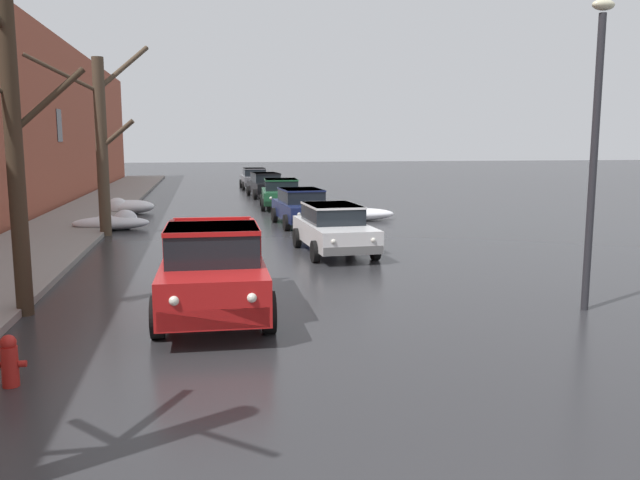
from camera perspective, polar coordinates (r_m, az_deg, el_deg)
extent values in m
cube|color=gray|center=(22.00, -23.41, -0.33)|extent=(3.36, 80.00, 0.15)
cube|color=black|center=(35.16, -21.93, 9.30)|extent=(0.08, 1.10, 1.60)
ellipsoid|color=white|center=(30.66, -16.29, 2.82)|extent=(2.14, 1.29, 0.61)
ellipsoid|color=white|center=(30.54, -17.35, 2.87)|extent=(0.89, 0.74, 0.74)
ellipsoid|color=white|center=(30.49, -17.35, 2.81)|extent=(0.82, 0.68, 0.68)
ellipsoid|color=white|center=(26.84, 3.41, 2.25)|extent=(2.99, 1.11, 0.51)
ellipsoid|color=white|center=(26.90, 2.67, 2.30)|extent=(0.64, 0.54, 0.54)
ellipsoid|color=white|center=(25.24, -17.87, 1.42)|extent=(2.78, 1.18, 0.49)
ellipsoid|color=white|center=(25.32, -16.68, 1.75)|extent=(0.86, 0.71, 0.71)
ellipsoid|color=white|center=(25.40, -18.31, 1.55)|extent=(0.70, 0.59, 0.59)
cylinder|color=#382B1E|center=(13.13, -25.26, 7.55)|extent=(0.31, 0.31, 6.35)
cylinder|color=#382B1E|center=(13.24, -22.69, 11.28)|extent=(1.31, 0.62, 1.26)
cylinder|color=#4C3D2D|center=(23.51, -18.59, 7.66)|extent=(0.39, 0.39, 6.03)
cylinder|color=#4C3D2D|center=(23.17, -21.65, 13.39)|extent=(2.13, 1.38, 1.14)
cylinder|color=#4C3D2D|center=(23.28, -17.36, 8.87)|extent=(1.23, 0.51, 1.00)
cylinder|color=#4C3D2D|center=(24.14, -16.86, 14.28)|extent=(1.71, 1.38, 1.66)
cube|color=red|center=(12.46, -9.34, -3.03)|extent=(1.88, 4.92, 0.76)
cube|color=black|center=(11.66, -9.42, -0.34)|extent=(1.61, 1.59, 0.64)
cube|color=red|center=(11.62, -9.46, 1.02)|extent=(1.65, 1.64, 0.08)
cube|color=red|center=(13.35, -5.75, 0.43)|extent=(0.14, 2.35, 0.44)
cube|color=red|center=(13.35, -13.07, 0.25)|extent=(0.14, 2.35, 0.44)
cube|color=red|center=(14.72, -9.41, 1.13)|extent=(1.70, 0.13, 0.44)
cube|color=#B7B7BC|center=(10.19, -9.30, -6.83)|extent=(1.71, 0.15, 0.32)
sphere|color=white|center=(10.08, -6.00, -5.04)|extent=(0.16, 0.16, 0.16)
sphere|color=white|center=(10.09, -12.69, -5.20)|extent=(0.16, 0.16, 0.16)
cylinder|color=black|center=(11.15, -4.52, -6.33)|extent=(0.23, 0.72, 0.72)
cylinder|color=black|center=(11.16, -14.05, -6.56)|extent=(0.23, 0.72, 0.72)
cylinder|color=black|center=(14.00, -5.53, -3.25)|extent=(0.23, 0.72, 0.72)
cylinder|color=black|center=(14.01, -13.09, -3.44)|extent=(0.23, 0.72, 0.72)
cube|color=silver|center=(18.88, 1.23, 0.62)|extent=(1.84, 4.26, 0.60)
cube|color=black|center=(19.02, 1.08, 2.38)|extent=(1.52, 2.24, 0.52)
cube|color=silver|center=(18.99, 1.09, 3.07)|extent=(1.55, 2.29, 0.06)
cube|color=slate|center=(16.96, 2.91, -0.93)|extent=(1.62, 0.19, 0.22)
cube|color=slate|center=(20.88, -0.14, 0.89)|extent=(1.62, 0.19, 0.22)
cylinder|color=black|center=(17.92, 4.86, -0.81)|extent=(0.21, 0.61, 0.60)
cylinder|color=black|center=(17.49, -0.42, -1.02)|extent=(0.21, 0.61, 0.60)
cylinder|color=black|center=(20.38, 2.65, 0.35)|extent=(0.21, 0.61, 0.60)
cylinder|color=black|center=(20.00, -2.03, 0.20)|extent=(0.21, 0.61, 0.60)
sphere|color=silver|center=(17.04, 4.68, -0.01)|extent=(0.14, 0.14, 0.14)
sphere|color=silver|center=(16.75, 1.18, -0.13)|extent=(0.14, 0.14, 0.14)
cube|color=navy|center=(25.13, -1.58, 2.62)|extent=(1.94, 4.21, 0.60)
cube|color=black|center=(25.27, -1.69, 3.93)|extent=(1.58, 2.22, 0.52)
cube|color=navy|center=(25.26, -1.69, 4.45)|extent=(1.62, 2.27, 0.06)
cube|color=black|center=(23.20, -0.53, 1.68)|extent=(1.66, 0.22, 0.22)
cube|color=black|center=(27.10, -2.48, 2.67)|extent=(1.66, 0.22, 0.22)
cylinder|color=black|center=(24.13, 1.07, 1.66)|extent=(0.22, 0.61, 0.60)
cylinder|color=black|center=(23.75, -2.97, 1.53)|extent=(0.22, 0.61, 0.60)
cylinder|color=black|center=(26.58, -0.34, 2.31)|extent=(0.22, 0.61, 0.60)
cylinder|color=black|center=(26.24, -4.02, 2.20)|extent=(0.22, 0.61, 0.60)
sphere|color=silver|center=(23.28, 0.80, 2.34)|extent=(0.14, 0.14, 0.14)
sphere|color=silver|center=(23.03, -1.85, 2.27)|extent=(0.14, 0.14, 0.14)
cube|color=#1E5633|center=(31.76, -3.42, 3.87)|extent=(2.06, 4.19, 0.60)
cube|color=black|center=(31.92, -3.45, 4.90)|extent=(1.68, 2.22, 0.52)
cube|color=#1E5633|center=(31.91, -3.46, 5.32)|extent=(1.72, 2.26, 0.06)
cube|color=black|center=(29.80, -3.21, 3.21)|extent=(1.77, 0.23, 0.22)
cube|color=black|center=(33.75, -3.60, 3.85)|extent=(1.77, 0.23, 0.22)
cylinder|color=black|center=(30.59, -1.57, 3.14)|extent=(0.22, 0.61, 0.60)
cylinder|color=black|center=(30.49, -5.02, 3.09)|extent=(0.22, 0.61, 0.60)
cylinder|color=black|center=(33.10, -1.95, 3.56)|extent=(0.22, 0.61, 0.60)
cylinder|color=black|center=(33.01, -5.13, 3.51)|extent=(0.22, 0.61, 0.60)
sphere|color=silver|center=(29.78, -2.09, 3.72)|extent=(0.14, 0.14, 0.14)
sphere|color=silver|center=(29.72, -4.34, 3.69)|extent=(0.14, 0.14, 0.14)
cube|color=black|center=(38.10, -4.76, 4.65)|extent=(1.96, 4.43, 0.60)
cube|color=black|center=(38.28, -4.82, 5.51)|extent=(1.58, 2.34, 0.52)
cube|color=black|center=(38.26, -4.83, 5.85)|extent=(1.62, 2.39, 0.06)
cube|color=black|center=(36.03, -4.20, 4.14)|extent=(1.64, 0.23, 0.22)
cube|color=black|center=(40.19, -5.25, 4.60)|extent=(1.64, 0.23, 0.22)
cylinder|color=black|center=(36.96, -3.10, 4.08)|extent=(0.22, 0.61, 0.60)
cylinder|color=black|center=(36.67, -5.72, 4.01)|extent=(0.22, 0.61, 0.60)
cylinder|color=black|center=(39.58, -3.85, 4.38)|extent=(0.22, 0.61, 0.60)
cylinder|color=black|center=(39.31, -6.30, 4.31)|extent=(0.22, 0.61, 0.60)
sphere|color=silver|center=(36.08, -3.35, 4.57)|extent=(0.14, 0.14, 0.14)
sphere|color=silver|center=(35.90, -5.05, 4.53)|extent=(0.14, 0.14, 0.14)
cube|color=slate|center=(44.84, -5.76, 5.24)|extent=(1.69, 4.20, 0.60)
cube|color=black|center=(45.02, -5.80, 5.96)|extent=(1.44, 2.19, 0.52)
cube|color=slate|center=(45.01, -5.80, 6.26)|extent=(1.47, 2.23, 0.06)
cube|color=#303032|center=(42.82, -5.52, 4.84)|extent=(1.62, 0.13, 0.22)
cube|color=#303032|center=(46.88, -5.98, 5.16)|extent=(1.62, 0.13, 0.22)
cylinder|color=black|center=(43.65, -4.50, 4.77)|extent=(0.18, 0.60, 0.60)
cylinder|color=black|center=(43.50, -6.72, 4.72)|extent=(0.18, 0.60, 0.60)
cylinder|color=black|center=(46.23, -4.85, 4.98)|extent=(0.18, 0.60, 0.60)
cylinder|color=black|center=(46.09, -6.95, 4.93)|extent=(0.18, 0.60, 0.60)
sphere|color=silver|center=(42.83, -4.80, 5.20)|extent=(0.14, 0.14, 0.14)
sphere|color=silver|center=(42.73, -6.25, 5.17)|extent=(0.14, 0.14, 0.14)
cylinder|color=#B21E19|center=(9.72, -25.55, -9.98)|extent=(0.22, 0.22, 0.55)
sphere|color=#B21E19|center=(9.62, -25.68, -8.11)|extent=(0.21, 0.21, 0.21)
cylinder|color=#B21E19|center=(9.67, -24.63, -9.84)|extent=(0.10, 0.09, 0.09)
cylinder|color=#28282D|center=(13.31, 22.84, 5.97)|extent=(0.14, 0.14, 5.55)
ellipsoid|color=beige|center=(13.53, 23.60, 18.38)|extent=(0.44, 0.24, 0.20)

